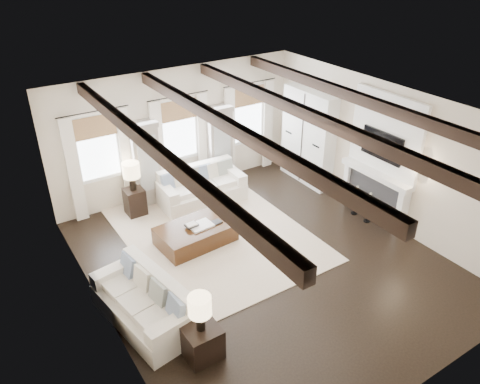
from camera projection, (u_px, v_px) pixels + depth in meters
ground at (264, 261)px, 9.67m from camera, size 7.50×7.50×0.00m
room_shell at (271, 154)px, 9.76m from camera, size 6.54×7.54×3.22m
area_rug at (211, 230)px, 10.63m from camera, size 3.67×5.05×0.02m
sofa_back at (201, 188)px, 11.65m from camera, size 2.13×1.03×0.90m
sofa_left at (146, 303)px, 8.04m from camera, size 1.25×2.19×0.89m
ottoman at (196, 234)px, 10.13m from camera, size 1.67×1.11×0.42m
tray at (201, 225)px, 10.02m from camera, size 0.52×0.41×0.04m
book_lower at (192, 225)px, 9.96m from camera, size 0.27×0.22×0.04m
book_upper at (191, 224)px, 9.92m from camera, size 0.23×0.18×0.03m
book_loose at (216, 222)px, 10.14m from camera, size 0.25×0.20×0.03m
side_table_front at (202, 341)px, 7.39m from camera, size 0.56×0.56×0.56m
lamp_front at (200, 308)px, 7.04m from camera, size 0.37×0.37×0.63m
side_table_back at (135, 202)px, 11.12m from camera, size 0.44×0.44×0.66m
lamp_back at (131, 172)px, 10.73m from camera, size 0.40×0.40×0.69m
candlestick_near at (368, 210)px, 10.83m from camera, size 0.15×0.15×0.76m
candlestick_far at (355, 202)px, 11.14m from camera, size 0.15×0.15×0.75m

